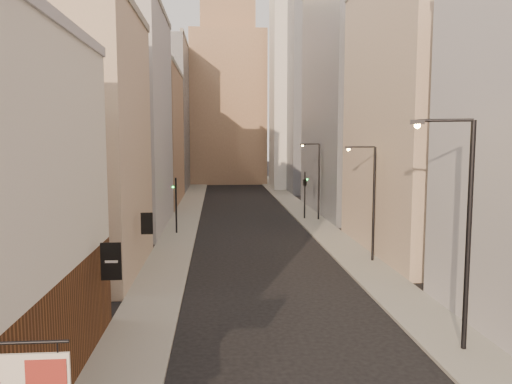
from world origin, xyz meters
The scene contains 16 objects.
sidewalk_left centered at (-6.50, 55.00, 0.07)m, with size 3.00×140.00×0.15m, color gray.
sidewalk_right centered at (6.50, 55.00, 0.07)m, with size 3.00×140.00×0.15m, color gray.
left_bldg_beige centered at (-12.00, 26.00, 8.00)m, with size 8.00×12.00×16.00m, color tan.
left_bldg_grey centered at (-12.00, 42.00, 10.00)m, with size 8.00×16.00×20.00m, color #A6A5AB.
left_bldg_tan centered at (-12.00, 60.00, 8.50)m, with size 8.00×18.00×17.00m, color #8D6B50.
left_bldg_wingrid centered at (-12.00, 80.00, 12.00)m, with size 8.00×20.00×24.00m, color gray.
right_bldg_beige centered at (12.00, 30.00, 10.00)m, with size 8.00×16.00×20.00m, color tan.
right_bldg_wingrid centered at (12.00, 50.00, 13.00)m, with size 8.00×20.00×26.00m, color gray.
highrise centered at (18.00, 78.00, 25.66)m, with size 21.00×23.00×51.20m.
clock_tower centered at (-1.00, 92.00, 17.63)m, with size 14.00×14.00×44.90m.
white_tower centered at (10.00, 78.00, 18.61)m, with size 8.00×8.00×41.50m.
streetlamp_near centered at (6.31, 12.78, 5.23)m, with size 2.26×1.10×9.15m.
streetlamp_mid centered at (7.18, 27.07, 4.51)m, with size 2.03×0.68×7.90m.
streetlamp_far centered at (7.01, 44.42, 4.52)m, with size 2.07×0.34×7.91m.
traffic_light_left centered at (-6.74, 38.10, 3.43)m, with size 0.56×0.47×5.00m.
traffic_light_right centered at (5.90, 45.20, 3.86)m, with size 0.75×0.75×5.00m.
Camera 1 is at (-3.11, -5.54, 8.39)m, focal length 35.00 mm.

